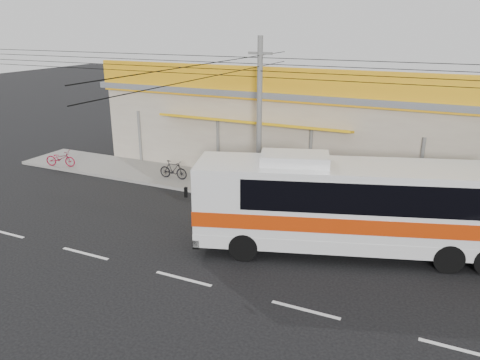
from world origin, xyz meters
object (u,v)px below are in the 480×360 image
(motorbike_red, at_px, (60,158))
(coach_bus, at_px, (369,203))
(motorbike_dark, at_px, (173,170))
(utility_pole, at_px, (260,66))

(motorbike_red, bearing_deg, coach_bus, -114.82)
(coach_bus, relative_size, motorbike_red, 6.83)
(coach_bus, height_order, motorbike_dark, coach_bus)
(motorbike_red, xyz_separation_m, motorbike_dark, (6.80, 0.79, 0.02))
(coach_bus, xyz_separation_m, utility_pole, (-5.51, 3.49, 4.03))
(coach_bus, bearing_deg, motorbike_red, 152.16)
(coach_bus, distance_m, motorbike_red, 17.40)
(motorbike_dark, xyz_separation_m, utility_pole, (4.78, -0.27, 5.29))
(utility_pole, bearing_deg, coach_bus, -32.34)
(coach_bus, bearing_deg, utility_pole, 129.66)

